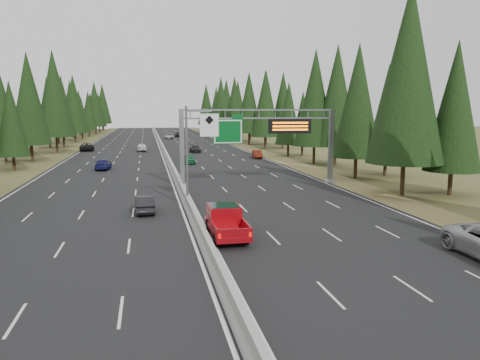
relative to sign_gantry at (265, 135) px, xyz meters
name	(u,v)px	position (x,y,z in m)	size (l,w,h in m)	color
road	(163,151)	(-8.92, 45.12, -5.23)	(32.00, 260.00, 0.08)	black
shoulder_right	(252,149)	(8.88, 45.12, -5.24)	(3.60, 260.00, 0.06)	olive
shoulder_left	(67,152)	(-26.72, 45.12, -5.24)	(3.60, 260.00, 0.06)	#41411E
median_barrier	(163,149)	(-8.92, 45.12, -4.85)	(0.70, 260.00, 0.85)	gray
sign_gantry	(265,135)	(0.00, 0.00, 0.00)	(16.75, 0.98, 7.80)	slate
hov_sign_pole	(194,149)	(-8.33, -9.92, -0.54)	(2.80, 0.50, 8.00)	slate
tree_row_right	(283,101)	(13.01, 37.92, 4.24)	(12.10, 243.75, 18.92)	black
tree_row_left	(39,103)	(-30.93, 43.77, 3.85)	(11.85, 244.01, 18.80)	black
red_pickup	(225,219)	(-7.42, -19.24, -4.17)	(2.01, 5.62, 1.83)	black
car_ahead_green	(189,159)	(-6.04, 21.37, -4.52)	(1.58, 3.93, 1.34)	#176534
car_ahead_dkred	(257,154)	(5.58, 26.98, -4.54)	(1.36, 3.91, 1.29)	#5F190D
car_ahead_dkgrey	(195,149)	(-3.18, 39.98, -4.51)	(1.91, 4.69, 1.36)	black
car_ahead_white	(169,136)	(-5.91, 84.71, -4.49)	(2.33, 5.05, 1.40)	#B8B8B8
car_ahead_far	(178,134)	(-2.71, 93.99, -4.40)	(1.86, 4.61, 1.57)	black
car_onc_near	(145,204)	(-12.29, -11.54, -4.55)	(1.35, 3.87, 1.28)	black
car_onc_blue	(103,164)	(-17.69, 16.46, -4.50)	(1.92, 4.73, 1.37)	#16164F
car_onc_white	(142,147)	(-12.95, 44.11, -4.41)	(1.85, 4.59, 1.56)	silver
car_onc_far	(87,147)	(-23.42, 47.78, -4.41)	(2.58, 5.59, 1.55)	black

